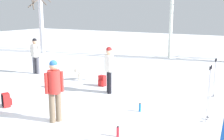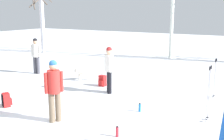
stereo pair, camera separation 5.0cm
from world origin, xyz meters
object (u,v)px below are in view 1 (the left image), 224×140
at_px(person_1, 54,87).
at_px(birch_tree_1, 40,13).
at_px(ski_poles_1, 209,92).
at_px(ski_poles_0, 215,77).
at_px(person_0, 35,54).
at_px(person_3, 109,67).
at_px(water_bottle_1, 118,132).
at_px(birch_tree_0, 40,12).
at_px(backpack_0, 6,100).
at_px(backpack_1, 102,81).
at_px(water_bottle_0, 140,108).
at_px(dog, 83,72).

relative_size(person_1, birch_tree_1, 0.32).
bearing_deg(ski_poles_1, birch_tree_1, 151.52).
height_order(person_1, birch_tree_1, birch_tree_1).
height_order(person_1, ski_poles_1, person_1).
distance_m(ski_poles_0, birch_tree_1, 13.79).
distance_m(person_0, person_3, 4.78).
height_order(water_bottle_1, birch_tree_0, birch_tree_0).
distance_m(backpack_0, birch_tree_0, 13.67).
xyz_separation_m(backpack_1, water_bottle_1, (2.77, -3.68, -0.09)).
relative_size(person_0, birch_tree_1, 0.32).
relative_size(water_bottle_0, birch_tree_0, 0.05).
bearing_deg(person_3, dog, 152.57).
height_order(backpack_1, water_bottle_0, backpack_1).
xyz_separation_m(dog, backpack_0, (-0.08, -3.95, -0.17)).
xyz_separation_m(water_bottle_1, birch_tree_0, (-12.62, 10.41, 2.78)).
bearing_deg(water_bottle_0, birch_tree_0, 145.24).
bearing_deg(dog, birch_tree_0, 143.55).
bearing_deg(backpack_1, backpack_0, -109.87).
relative_size(ski_poles_0, ski_poles_1, 0.90).
bearing_deg(backpack_0, water_bottle_1, -1.14).
xyz_separation_m(ski_poles_0, birch_tree_0, (-14.02, 6.07, 2.16)).
xyz_separation_m(person_3, dog, (-1.94, 1.01, -0.59)).
bearing_deg(ski_poles_1, dog, 161.16).
height_order(person_0, dog, person_0).
bearing_deg(water_bottle_1, person_1, -178.75).
relative_size(person_3, backpack_0, 3.90).
height_order(backpack_0, water_bottle_1, backpack_0).
distance_m(dog, backpack_0, 3.96).
height_order(dog, ski_poles_0, ski_poles_0).
bearing_deg(water_bottle_1, birch_tree_1, 141.09).
distance_m(dog, backpack_1, 1.28).
height_order(water_bottle_0, birch_tree_0, birch_tree_0).
relative_size(ski_poles_0, water_bottle_1, 5.16).
relative_size(person_3, birch_tree_0, 0.31).
relative_size(dog, water_bottle_0, 3.01).
bearing_deg(ski_poles_1, water_bottle_1, -127.98).
relative_size(dog, backpack_1, 1.79).
bearing_deg(backpack_1, birch_tree_0, 145.68).
bearing_deg(ski_poles_0, water_bottle_0, -123.29).
xyz_separation_m(person_0, person_3, (4.68, -0.96, 0.00)).
height_order(person_0, person_3, same).
distance_m(person_3, dog, 2.26).
bearing_deg(backpack_1, dog, 164.04).
relative_size(dog, ski_poles_0, 0.57).
bearing_deg(birch_tree_0, backpack_1, -34.32).
bearing_deg(person_1, dog, 116.89).
height_order(person_3, dog, person_3).
height_order(person_1, backpack_1, person_1).
bearing_deg(birch_tree_0, water_bottle_0, -34.76).
height_order(person_0, water_bottle_1, person_0).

